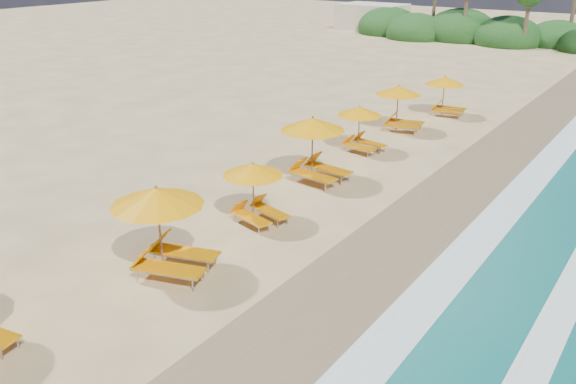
# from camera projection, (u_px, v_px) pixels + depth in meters

# --- Properties ---
(ground) EXTENTS (160.00, 160.00, 0.00)m
(ground) POSITION_uv_depth(u_px,v_px,m) (288.00, 226.00, 19.63)
(ground) COLOR #D2B47B
(ground) RESTS_ON ground
(wet_sand) EXTENTS (4.00, 160.00, 0.01)m
(wet_sand) POSITION_uv_depth(u_px,v_px,m) (399.00, 259.00, 17.50)
(wet_sand) COLOR #84704E
(wet_sand) RESTS_ON ground
(surf_foam) EXTENTS (4.00, 160.00, 0.01)m
(surf_foam) POSITION_uv_depth(u_px,v_px,m) (491.00, 286.00, 16.05)
(surf_foam) COLOR white
(surf_foam) RESTS_ON ground
(station_3) EXTENTS (3.30, 3.23, 2.60)m
(station_3) POSITION_uv_depth(u_px,v_px,m) (166.00, 225.00, 16.28)
(station_3) COLOR olive
(station_3) RESTS_ON ground
(station_4) EXTENTS (2.53, 2.44, 2.06)m
(station_4) POSITION_uv_depth(u_px,v_px,m) (256.00, 189.00, 19.52)
(station_4) COLOR olive
(station_4) RESTS_ON ground
(station_5) EXTENTS (2.93, 2.76, 2.57)m
(station_5) POSITION_uv_depth(u_px,v_px,m) (316.00, 145.00, 22.97)
(station_5) COLOR olive
(station_5) RESTS_ON ground
(station_6) EXTENTS (2.44, 2.32, 2.07)m
(station_6) POSITION_uv_depth(u_px,v_px,m) (362.00, 126.00, 26.51)
(station_6) COLOR olive
(station_6) RESTS_ON ground
(station_7) EXTENTS (2.75, 2.62, 2.29)m
(station_7) POSITION_uv_depth(u_px,v_px,m) (401.00, 105.00, 29.57)
(station_7) COLOR olive
(station_7) RESTS_ON ground
(station_8) EXTENTS (2.52, 2.39, 2.15)m
(station_8) POSITION_uv_depth(u_px,v_px,m) (447.00, 93.00, 32.31)
(station_8) COLOR olive
(station_8) RESTS_ON ground
(treeline) EXTENTS (25.80, 8.80, 9.74)m
(treeline) POSITION_uv_depth(u_px,v_px,m) (469.00, 30.00, 59.04)
(treeline) COLOR #163D14
(treeline) RESTS_ON ground
(beach_building) EXTENTS (7.00, 5.00, 2.80)m
(beach_building) POSITION_uv_depth(u_px,v_px,m) (372.00, 17.00, 67.19)
(beach_building) COLOR beige
(beach_building) RESTS_ON ground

